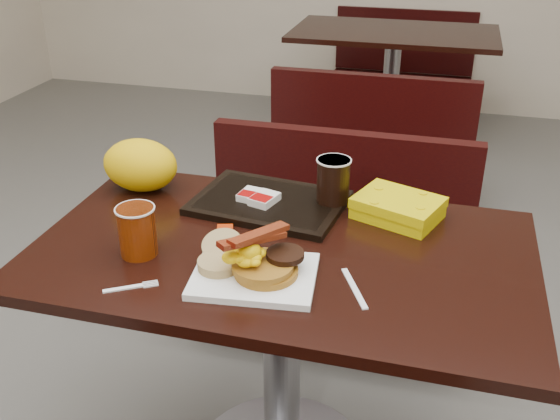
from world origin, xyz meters
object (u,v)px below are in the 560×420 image
(bench_near_n, at_px, (331,245))
(clamshell, at_px, (398,208))
(bench_far_s, at_px, (375,133))
(fork, at_px, (123,288))
(coffee_cup_far, at_px, (333,180))
(knife, at_px, (354,288))
(hashbrown_sleeve_left, at_px, (250,195))
(pancake_stack, at_px, (266,268))
(coffee_cup_near, at_px, (137,231))
(paper_bag, at_px, (140,165))
(hashbrown_sleeve_right, at_px, (264,199))
(tray, at_px, (269,203))
(table_near, at_px, (282,368))
(bench_far_n, at_px, (401,66))
(platter, at_px, (254,276))
(table_far, at_px, (390,92))

(bench_near_n, bearing_deg, clamshell, -61.67)
(bench_far_s, relative_size, fork, 8.39)
(fork, bearing_deg, bench_near_n, 41.35)
(fork, relative_size, coffee_cup_far, 0.99)
(knife, bearing_deg, hashbrown_sleeve_left, -160.61)
(pancake_stack, height_order, hashbrown_sleeve_left, pancake_stack)
(coffee_cup_near, distance_m, hashbrown_sleeve_left, 0.37)
(coffee_cup_near, bearing_deg, paper_bag, 114.68)
(bench_far_s, relative_size, paper_bag, 4.65)
(hashbrown_sleeve_right, bearing_deg, pancake_stack, -56.82)
(hashbrown_sleeve_left, bearing_deg, coffee_cup_far, 20.84)
(hashbrown_sleeve_left, distance_m, coffee_cup_far, 0.23)
(bench_near_n, relative_size, tray, 2.52)
(tray, distance_m, coffee_cup_far, 0.19)
(bench_far_s, distance_m, pancake_stack, 2.09)
(table_near, height_order, bench_far_s, table_near)
(bench_near_n, xyz_separation_m, bench_far_n, (0.00, 2.60, 0.00))
(platter, bearing_deg, table_far, 82.91)
(coffee_cup_near, distance_m, hashbrown_sleeve_right, 0.38)
(hashbrown_sleeve_left, bearing_deg, bench_far_n, 97.21)
(bench_near_n, distance_m, fork, 1.08)
(bench_near_n, xyz_separation_m, hashbrown_sleeve_left, (-0.14, -0.49, 0.42))
(bench_far_n, bearing_deg, tray, -91.71)
(paper_bag, bearing_deg, knife, -27.36)
(bench_far_s, bearing_deg, clamshell, -81.38)
(coffee_cup_near, height_order, clamshell, coffee_cup_near)
(bench_far_n, bearing_deg, table_far, -90.00)
(table_far, relative_size, bench_far_n, 1.20)
(pancake_stack, height_order, fork, pancake_stack)
(paper_bag, bearing_deg, pancake_stack, -37.30)
(table_near, bearing_deg, coffee_cup_far, 73.03)
(table_near, distance_m, hashbrown_sleeve_right, 0.46)
(coffee_cup_near, bearing_deg, bench_far_n, 84.64)
(fork, bearing_deg, paper_bag, 79.14)
(fork, height_order, knife, same)
(table_near, xyz_separation_m, bench_far_n, (0.00, 3.30, -0.02))
(tray, relative_size, coffee_cup_far, 3.30)
(platter, relative_size, coffee_cup_far, 2.26)
(bench_far_n, bearing_deg, hashbrown_sleeve_left, -92.67)
(table_near, relative_size, table_far, 1.00)
(bench_far_s, bearing_deg, coffee_cup_far, -87.38)
(coffee_cup_far, height_order, clamshell, coffee_cup_far)
(hashbrown_sleeve_right, bearing_deg, coffee_cup_near, -109.95)
(platter, bearing_deg, bench_far_s, 82.74)
(coffee_cup_near, relative_size, fork, 1.02)
(table_near, relative_size, bench_far_n, 1.20)
(table_near, relative_size, pancake_stack, 8.41)
(platter, distance_m, fork, 0.29)
(pancake_stack, relative_size, paper_bag, 0.66)
(bench_far_n, relative_size, tray, 2.52)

